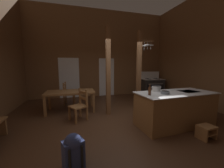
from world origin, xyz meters
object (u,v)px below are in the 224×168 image
object	(u,v)px
ladderback_chair_near_window	(68,94)
backpack	(73,150)
step_stool	(206,131)
bottle_tall_on_counter	(150,91)
stove_range	(152,87)
ladderback_chair_by_post	(80,105)
kitchen_island	(175,109)
dining_table	(70,94)
mixing_bowl_on_counter	(165,92)
stockpot_on_counter	(156,88)

from	to	relation	value
ladderback_chair_near_window	backpack	xyz separation A→B (m)	(0.26, -3.89, -0.14)
step_stool	ladderback_chair_near_window	world-z (taller)	ladderback_chair_near_window
ladderback_chair_near_window	bottle_tall_on_counter	bearing A→B (deg)	-56.00
stove_range	ladderback_chair_by_post	size ratio (longest dim) A/B	1.39
kitchen_island	ladderback_chair_by_post	xyz separation A→B (m)	(-2.54, 1.08, -0.01)
ladderback_chair_by_post	dining_table	bearing A→B (deg)	107.34
stove_range	ladderback_chair_by_post	xyz separation A→B (m)	(-4.03, -2.42, -0.03)
dining_table	backpack	xyz separation A→B (m)	(0.12, -2.91, -0.34)
dining_table	backpack	world-z (taller)	dining_table
kitchen_island	stove_range	bearing A→B (deg)	66.98
stove_range	ladderback_chair_near_window	bearing A→B (deg)	-173.27
dining_table	mixing_bowl_on_counter	world-z (taller)	mixing_bowl_on_counter
stove_range	stockpot_on_counter	size ratio (longest dim) A/B	4.13
stove_range	ladderback_chair_near_window	distance (m)	4.49
dining_table	stockpot_on_counter	world-z (taller)	stockpot_on_counter
stove_range	ladderback_chair_by_post	world-z (taller)	stove_range
stove_range	ladderback_chair_near_window	size ratio (longest dim) A/B	1.39
kitchen_island	stove_range	xyz separation A→B (m)	(1.49, 3.50, 0.02)
kitchen_island	mixing_bowl_on_counter	bearing A→B (deg)	-166.54
stockpot_on_counter	bottle_tall_on_counter	bearing A→B (deg)	-138.43
mixing_bowl_on_counter	step_stool	bearing A→B (deg)	-47.92
step_stool	bottle_tall_on_counter	xyz separation A→B (m)	(-1.09, 0.67, 0.86)
stove_range	ladderback_chair_near_window	xyz separation A→B (m)	(-4.46, -0.53, -0.03)
bottle_tall_on_counter	ladderback_chair_by_post	bearing A→B (deg)	144.18
ladderback_chair_near_window	bottle_tall_on_counter	world-z (taller)	bottle_tall_on_counter
stove_range	dining_table	size ratio (longest dim) A/B	0.77
ladderback_chair_by_post	bottle_tall_on_counter	distance (m)	2.13
dining_table	bottle_tall_on_counter	xyz separation A→B (m)	(1.95, -2.11, 0.39)
backpack	stockpot_on_counter	distance (m)	2.68
dining_table	ladderback_chair_by_post	xyz separation A→B (m)	(0.29, -0.91, -0.20)
dining_table	ladderback_chair_by_post	bearing A→B (deg)	-72.66
dining_table	ladderback_chair_by_post	world-z (taller)	ladderback_chair_by_post
step_stool	stockpot_on_counter	bearing A→B (deg)	120.24
dining_table	stockpot_on_counter	bearing A→B (deg)	-35.38
ladderback_chair_by_post	bottle_tall_on_counter	xyz separation A→B (m)	(1.66, -1.20, 0.59)
stove_range	mixing_bowl_on_counter	size ratio (longest dim) A/B	6.10
stockpot_on_counter	bottle_tall_on_counter	world-z (taller)	bottle_tall_on_counter
bottle_tall_on_counter	kitchen_island	bearing A→B (deg)	7.86
backpack	bottle_tall_on_counter	distance (m)	2.12
ladderback_chair_near_window	bottle_tall_on_counter	size ratio (longest dim) A/B	3.59
ladderback_chair_by_post	bottle_tall_on_counter	bearing A→B (deg)	-35.82
kitchen_island	dining_table	world-z (taller)	kitchen_island
mixing_bowl_on_counter	stockpot_on_counter	bearing A→B (deg)	90.50
step_stool	backpack	distance (m)	2.92
kitchen_island	backpack	distance (m)	2.86
dining_table	step_stool	bearing A→B (deg)	-42.55
kitchen_island	ladderback_chair_by_post	size ratio (longest dim) A/B	2.34
ladderback_chair_by_post	mixing_bowl_on_counter	world-z (taller)	mixing_bowl_on_counter
stockpot_on_counter	dining_table	bearing A→B (deg)	144.62
step_stool	ladderback_chair_by_post	world-z (taller)	ladderback_chair_by_post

